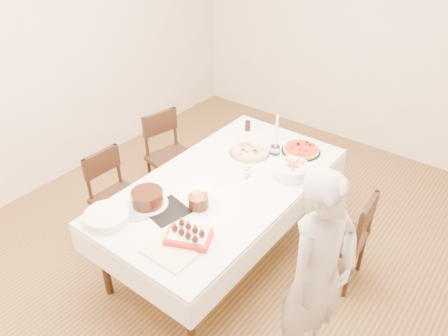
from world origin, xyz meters
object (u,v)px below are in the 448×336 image
Objects in this scene: pizza_pepperoni at (301,150)px; pizza_white at (250,152)px; chair_left_dessert at (120,199)px; taper_candle at (276,134)px; pasta_bowl at (291,170)px; person at (319,276)px; cola_glass at (248,126)px; chair_right_savory at (338,236)px; chair_left_savory at (173,159)px; layer_cake at (147,198)px; birthday_cake at (198,197)px; strawberry_box at (189,236)px; dining_table at (224,218)px.

pizza_white is at bearing -138.27° from pizza_pepperoni.
chair_left_dessert is 2.19× the size of taper_candle.
pasta_bowl is at bearing -144.26° from chair_left_dessert.
chair_left_dessert is 0.57× the size of person.
pasta_bowl is 2.89× the size of cola_glass.
chair_left_savory is (-1.79, 0.00, 0.03)m from chair_right_savory.
cola_glass is 1.41m from layer_cake.
pasta_bowl is at bearing -36.26° from taper_candle.
birthday_cake reaches higher than cola_glass.
pizza_white is 1.08m from layer_cake.
chair_left_dessert is at bearing -130.16° from pizza_white.
chair_left_savory is 9.03× the size of cola_glass.
chair_left_dessert is 2.84× the size of layer_cake.
chair_right_savory reaches higher than pizza_white.
chair_right_savory is 1.27m from strawberry_box.
chair_left_dessert is 1.49m from taper_candle.
chair_right_savory is at bearing -9.06° from pasta_bowl.
chair_left_dessert is at bearing -176.86° from birthday_cake.
pizza_white is 1.03× the size of pizza_pepperoni.
chair_left_savory is at bearing 159.55° from dining_table.
strawberry_box reaches higher than pizza_pepperoni.
taper_candle reaches higher than chair_left_dessert.
chair_left_dessert is 1.39m from cola_glass.
layer_cake reaches higher than pasta_bowl.
strawberry_box is at bearing 150.34° from chair_left_savory.
chair_right_savory is 1.05m from pizza_white.
cola_glass is at bearing 112.85° from dining_table.
birthday_cake is at bearing -175.17° from chair_left_dessert.
pizza_white is at bearing 79.78° from layer_cake.
cola_glass is at bearing 108.15° from birthday_cake.
taper_candle reaches higher than dining_table.
taper_candle is 1.32m from strawberry_box.
pizza_white is 0.86m from birthday_cake.
pasta_bowl is (1.28, 0.08, 0.35)m from chair_left_savory.
chair_right_savory is at bearing -9.00° from pizza_white.
pizza_white is 0.46m from pizza_pepperoni.
birthday_cake is (0.88, 0.05, 0.41)m from chair_left_dessert.
birthday_cake is 0.37m from strawberry_box.
taper_candle reaches higher than layer_cake.
dining_table is 6.13× the size of pizza_pepperoni.
pizza_pepperoni reaches higher than dining_table.
dining_table is at bearing -67.15° from cola_glass.
person is 3.85× the size of taper_candle.
cola_glass is at bearing 176.65° from pizza_pepperoni.
person is 4.20× the size of pizza_white.
person is at bearing -38.71° from pizza_white.
chair_left_dessert is 2.39× the size of pizza_white.
taper_candle reaches higher than pizza_white.
chair_right_savory and pasta_bowl have the same top height.
chair_left_savory is (-0.90, 0.34, 0.08)m from dining_table.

